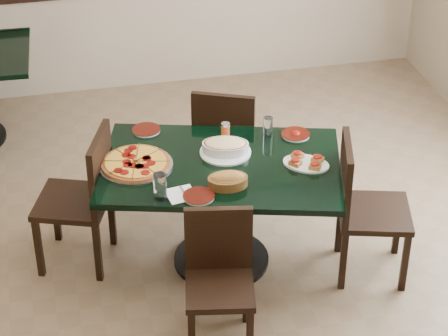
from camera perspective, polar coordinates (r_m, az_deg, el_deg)
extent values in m
plane|color=brown|center=(5.64, -1.06, -6.99)|extent=(5.50, 5.50, 0.00)
cube|color=black|center=(5.33, -0.19, 0.08)|extent=(1.65, 1.28, 0.04)
cylinder|color=black|center=(5.54, -0.18, -3.18)|extent=(0.12, 0.12, 0.71)
cylinder|color=black|center=(5.75, -0.18, -5.93)|extent=(0.62, 0.62, 0.03)
cube|color=black|center=(6.15, 0.29, 1.69)|extent=(0.56, 0.56, 0.04)
cube|color=black|center=(5.86, -0.06, 2.82)|extent=(0.41, 0.21, 0.46)
cube|color=black|center=(6.40, 2.20, 0.60)|extent=(0.05, 0.05, 0.42)
cube|color=black|center=(6.09, 1.66, -1.20)|extent=(0.05, 0.05, 0.42)
cube|color=black|center=(6.45, -1.02, 0.93)|extent=(0.05, 0.05, 0.42)
cube|color=black|center=(6.15, -1.72, -0.84)|extent=(0.05, 0.05, 0.42)
cube|color=black|center=(4.94, -0.28, -7.90)|extent=(0.45, 0.45, 0.04)
cube|color=black|center=(4.93, -0.36, -4.60)|extent=(0.38, 0.11, 0.41)
cube|color=black|center=(5.19, -2.15, -8.50)|extent=(0.05, 0.05, 0.37)
cube|color=black|center=(4.96, 1.70, -10.87)|extent=(0.05, 0.05, 0.37)
cube|color=black|center=(5.20, 1.46, -8.41)|extent=(0.05, 0.05, 0.37)
cube|color=black|center=(5.49, 9.81, -2.90)|extent=(0.54, 0.54, 0.04)
cube|color=black|center=(5.33, 7.94, -0.63)|extent=(0.16, 0.43, 0.47)
cube|color=black|center=(5.51, 11.72, -6.07)|extent=(0.05, 0.05, 0.43)
cube|color=black|center=(5.46, 7.79, -6.01)|extent=(0.05, 0.05, 0.43)
cube|color=black|center=(5.81, 11.27, -3.74)|extent=(0.05, 0.05, 0.43)
cube|color=black|center=(5.76, 7.55, -3.67)|extent=(0.05, 0.05, 0.43)
cube|color=black|center=(5.59, -9.85, -2.19)|extent=(0.56, 0.56, 0.04)
cube|color=black|center=(5.39, -8.06, -0.11)|extent=(0.19, 0.43, 0.47)
cube|color=black|center=(5.92, -10.93, -2.89)|extent=(0.05, 0.05, 0.43)
cube|color=black|center=(5.82, -7.34, -3.18)|extent=(0.05, 0.05, 0.43)
cube|color=black|center=(5.63, -12.02, -5.12)|extent=(0.05, 0.05, 0.43)
cube|color=black|center=(5.53, -8.24, -5.47)|extent=(0.05, 0.05, 0.43)
cylinder|color=silver|center=(5.33, -5.78, 0.21)|extent=(0.45, 0.45, 0.01)
cylinder|color=brown|center=(5.32, -5.79, 0.32)|extent=(0.42, 0.42, 0.02)
cylinder|color=gold|center=(5.32, -5.79, 0.42)|extent=(0.37, 0.37, 0.01)
cylinder|color=silver|center=(5.43, 0.09, 1.04)|extent=(0.32, 0.32, 0.01)
ellipsoid|color=beige|center=(5.39, 0.09, 1.62)|extent=(0.29, 0.22, 0.04)
ellipsoid|color=#AB762F|center=(5.09, 0.25, -0.66)|extent=(0.21, 0.11, 0.08)
cylinder|color=silver|center=(5.02, -1.66, -1.87)|extent=(0.18, 0.18, 0.01)
cylinder|color=#350803|center=(5.02, -1.66, -1.80)|extent=(0.19, 0.19, 0.00)
cylinder|color=silver|center=(5.63, 4.70, 2.19)|extent=(0.18, 0.18, 0.01)
cylinder|color=#350803|center=(5.63, 4.70, 2.25)|extent=(0.19, 0.19, 0.00)
ellipsoid|color=#9E0A07|center=(5.63, 4.70, 2.28)|extent=(0.06, 0.06, 0.03)
cylinder|color=silver|center=(5.69, -5.10, 2.48)|extent=(0.18, 0.18, 0.01)
cylinder|color=#350803|center=(5.68, -5.11, 2.55)|extent=(0.19, 0.19, 0.00)
cube|color=white|center=(5.05, -2.82, -1.72)|extent=(0.19, 0.19, 0.00)
cube|color=silver|center=(5.05, -2.60, -1.66)|extent=(0.04, 0.15, 0.00)
cylinder|color=white|center=(5.58, 2.89, 2.69)|extent=(0.06, 0.06, 0.13)
cylinder|color=white|center=(4.98, -4.20, -1.22)|extent=(0.08, 0.08, 0.16)
cylinder|color=red|center=(5.58, 0.09, 2.46)|extent=(0.05, 0.05, 0.09)
cylinder|color=silver|center=(5.56, 0.09, 2.87)|extent=(0.06, 0.06, 0.01)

